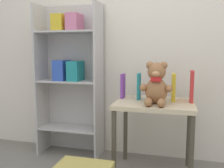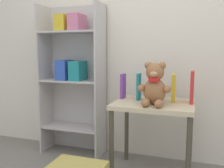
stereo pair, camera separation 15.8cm
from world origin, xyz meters
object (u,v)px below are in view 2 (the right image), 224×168
object	(u,v)px
book_standing_blue	(156,87)
book_standing_teal	(139,87)
book_standing_yellow	(173,88)
bookshelf_side	(74,72)
book_standing_purple	(123,86)
teddy_bear	(154,85)
book_standing_red	(192,87)
display_table	(154,113)

from	to	relation	value
book_standing_blue	book_standing_teal	bearing A→B (deg)	-178.77
book_standing_yellow	bookshelf_side	bearing A→B (deg)	167.51
book_standing_teal	book_standing_yellow	xyz separation A→B (m)	(0.30, 0.00, 0.00)
bookshelf_side	book_standing_purple	world-z (taller)	bookshelf_side
book_standing_purple	book_standing_blue	distance (m)	0.30
teddy_bear	book_standing_red	bearing A→B (deg)	31.55
teddy_bear	book_standing_purple	bearing A→B (deg)	148.98
book_standing_yellow	book_standing_blue	bearing A→B (deg)	175.47
book_standing_teal	book_standing_red	size ratio (longest dim) A/B	0.88
book_standing_teal	book_standing_red	bearing A→B (deg)	0.43
teddy_bear	book_standing_yellow	bearing A→B (deg)	52.77
teddy_bear	book_standing_blue	distance (m)	0.18
book_standing_purple	book_standing_yellow	size ratio (longest dim) A/B	0.94
display_table	book_standing_red	world-z (taller)	book_standing_red
bookshelf_side	book_standing_teal	bearing A→B (deg)	-13.88
display_table	book_standing_yellow	distance (m)	0.27
bookshelf_side	display_table	size ratio (longest dim) A/B	2.33
bookshelf_side	display_table	distance (m)	0.97
book_standing_red	book_standing_blue	bearing A→B (deg)	179.34
book_standing_teal	book_standing_purple	bearing A→B (deg)	173.58
book_standing_purple	book_standing_blue	xyz separation A→B (m)	(0.30, -0.01, 0.01)
teddy_bear	book_standing_purple	world-z (taller)	teddy_bear
bookshelf_side	book_standing_red	size ratio (longest dim) A/B	5.80
book_standing_red	display_table	bearing A→B (deg)	-164.12
book_standing_purple	display_table	bearing A→B (deg)	-16.89
book_standing_red	teddy_bear	bearing A→B (deg)	-147.86
display_table	book_standing_teal	bearing A→B (deg)	151.77
display_table	book_standing_yellow	bearing A→B (deg)	29.19
book_standing_blue	book_standing_purple	bearing A→B (deg)	176.36
bookshelf_side	book_standing_blue	xyz separation A→B (m)	(0.88, -0.17, -0.10)
teddy_bear	display_table	bearing A→B (deg)	100.03
display_table	book_standing_yellow	xyz separation A→B (m)	(0.15, 0.08, 0.21)
book_standing_blue	book_standing_red	bearing A→B (deg)	-3.08
book_standing_teal	book_standing_blue	xyz separation A→B (m)	(0.15, 0.01, 0.00)
display_table	book_standing_blue	xyz separation A→B (m)	(0.00, 0.09, 0.21)
display_table	teddy_bear	size ratio (longest dim) A/B	1.91
teddy_bear	book_standing_yellow	distance (m)	0.22
display_table	book_standing_yellow	size ratio (longest dim) A/B	2.79
bookshelf_side	book_standing_purple	xyz separation A→B (m)	(0.58, -0.16, -0.10)
display_table	book_standing_blue	size ratio (longest dim) A/B	2.77
teddy_bear	book_standing_red	size ratio (longest dim) A/B	1.30
display_table	teddy_bear	world-z (taller)	teddy_bear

